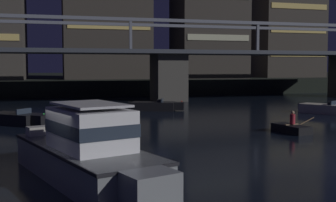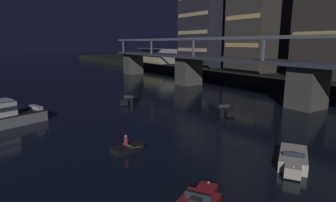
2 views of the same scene
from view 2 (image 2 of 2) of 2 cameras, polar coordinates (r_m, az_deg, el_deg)
The scene contains 9 objects.
river_bridge at distance 47.84m, azimuth 13.60°, elevation 6.39°, with size 82.18×6.40×9.38m.
tower_west_low at distance 77.59m, azimuth 7.63°, elevation 15.49°, with size 13.09×8.97×22.98m.
tower_west_tall at distance 67.55m, azimuth 18.67°, elevation 18.32°, with size 10.02×12.00×29.46m.
waterfront_pavilion at distance 89.89m, azimuth -1.99°, elevation 9.26°, with size 12.40×7.40×4.70m.
cabin_cruiser_near_left at distance 32.99m, azimuth -31.19°, elevation -2.84°, with size 5.14×9.32×2.79m.
speedboat_near_right at distance 34.81m, azimuth 10.98°, elevation -1.70°, with size 5.09×3.08×1.16m.
speedboat_mid_left at distance 21.81m, azimuth 24.27°, elevation -10.80°, with size 3.75×4.81×1.16m.
speedboat_mid_right at distance 40.34m, azimuth -7.79°, elevation 0.26°, with size 4.51×4.25×1.16m.
dinghy_with_paddler at distance 22.56m, azimuth -8.35°, elevation -9.47°, with size 2.54×2.74×1.36m.
Camera 2 is at (32.58, -0.43, 8.41)m, focal length 29.72 mm.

